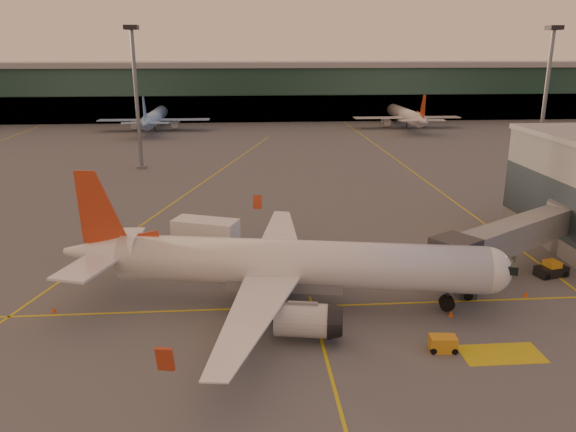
{
  "coord_description": "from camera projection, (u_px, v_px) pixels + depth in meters",
  "views": [
    {
      "loc": [
        -0.58,
        -39.44,
        21.68
      ],
      "look_at": [
        3.72,
        16.05,
        5.0
      ],
      "focal_mm": 35.0,
      "sensor_mm": 36.0,
      "label": 1
    }
  ],
  "objects": [
    {
      "name": "cone_tail",
      "position": [
        54.0,
        310.0,
        47.94
      ],
      "size": [
        0.39,
        0.39,
        0.49
      ],
      "color": "#E4470C",
      "rests_on": "ground"
    },
    {
      "name": "ground",
      "position": [
        257.0,
        337.0,
        43.94
      ],
      "size": [
        600.0,
        600.0,
        0.0
      ],
      "primitive_type": "plane",
      "color": "#4C4F54",
      "rests_on": "ground"
    },
    {
      "name": "distant_aircraft_row",
      "position": [
        49.0,
        131.0,
        152.65
      ],
      "size": [
        225.0,
        34.0,
        13.0
      ],
      "color": "#84ACDD",
      "rests_on": "ground"
    },
    {
      "name": "jet_bridge",
      "position": [
        523.0,
        234.0,
        55.46
      ],
      "size": [
        20.99,
        15.14,
        5.82
      ],
      "color": "slate",
      "rests_on": "ground"
    },
    {
      "name": "pushback_tug",
      "position": [
        552.0,
        270.0,
        55.49
      ],
      "size": [
        3.33,
        2.28,
        1.57
      ],
      "rotation": [
        0.0,
        0.0,
        0.23
      ],
      "color": "black",
      "rests_on": "ground"
    },
    {
      "name": "mast_east_near",
      "position": [
        547.0,
        87.0,
        102.96
      ],
      "size": [
        2.4,
        2.4,
        25.6
      ],
      "color": "slate",
      "rests_on": "ground"
    },
    {
      "name": "gpu_cart",
      "position": [
        443.0,
        344.0,
        41.72
      ],
      "size": [
        2.13,
        1.41,
        1.18
      ],
      "rotation": [
        0.0,
        0.0,
        -0.11
      ],
      "color": "orange",
      "rests_on": "ground"
    },
    {
      "name": "catering_truck",
      "position": [
        207.0,
        240.0,
        57.26
      ],
      "size": [
        7.07,
        4.93,
        5.04
      ],
      "rotation": [
        0.0,
        0.0,
        -0.36
      ],
      "color": "#AE4418",
      "rests_on": "ground"
    },
    {
      "name": "terminal",
      "position": [
        245.0,
        91.0,
        176.84
      ],
      "size": [
        400.0,
        20.0,
        17.6
      ],
      "color": "#19382D",
      "rests_on": "ground"
    },
    {
      "name": "cone_nose",
      "position": [
        526.0,
        294.0,
        50.95
      ],
      "size": [
        0.42,
        0.42,
        0.54
      ],
      "color": "#E4470C",
      "rests_on": "ground"
    },
    {
      "name": "mast_west_near",
      "position": [
        136.0,
        88.0,
        101.22
      ],
      "size": [
        2.4,
        2.4,
        25.6
      ],
      "color": "slate",
      "rests_on": "ground"
    },
    {
      "name": "taxi_markings",
      "position": [
        202.0,
        196.0,
        85.88
      ],
      "size": [
        100.12,
        173.0,
        0.01
      ],
      "color": "gold",
      "rests_on": "ground"
    },
    {
      "name": "main_airplane",
      "position": [
        284.0,
        265.0,
        48.19
      ],
      "size": [
        38.66,
        35.08,
        11.72
      ],
      "rotation": [
        0.0,
        0.0,
        -0.18
      ],
      "color": "white",
      "rests_on": "ground"
    },
    {
      "name": "cone_fwd",
      "position": [
        451.0,
        313.0,
        47.22
      ],
      "size": [
        0.42,
        0.42,
        0.53
      ],
      "color": "#E4470C",
      "rests_on": "ground"
    }
  ]
}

